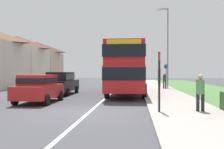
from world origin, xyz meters
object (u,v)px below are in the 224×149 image
at_px(double_decker_bus, 127,67).
at_px(pedestrian_walking_away, 165,80).
at_px(street_lamp_mid, 167,43).
at_px(parked_car_black, 61,82).
at_px(parked_car_red, 39,87).
at_px(bus_stop_sign, 159,77).
at_px(cycle_route_sign, 166,75).
at_px(pedestrian_at_stop, 200,91).

xyz_separation_m(double_decker_bus, pedestrian_walking_away, (3.52, 5.45, -1.17)).
bearing_deg(pedestrian_walking_away, street_lamp_mid, 69.17).
distance_m(double_decker_bus, parked_car_black, 5.26).
height_order(parked_car_red, bus_stop_sign, bus_stop_sign).
xyz_separation_m(parked_car_black, street_lamp_mid, (8.90, 6.87, 3.70)).
distance_m(parked_car_red, parked_car_black, 5.24).
bearing_deg(double_decker_bus, bus_stop_sign, -79.86).
relative_size(bus_stop_sign, cycle_route_sign, 1.03).
bearing_deg(parked_car_black, double_decker_bus, 7.29).
xyz_separation_m(double_decker_bus, cycle_route_sign, (3.75, 6.20, -0.71)).
height_order(cycle_route_sign, street_lamp_mid, street_lamp_mid).
xyz_separation_m(pedestrian_at_stop, bus_stop_sign, (-1.72, -0.27, 0.56)).
xyz_separation_m(pedestrian_walking_away, bus_stop_sign, (-1.87, -14.70, 0.56)).
height_order(bus_stop_sign, street_lamp_mid, street_lamp_mid).
relative_size(double_decker_bus, parked_car_black, 2.37).
height_order(double_decker_bus, parked_car_black, double_decker_bus).
xyz_separation_m(double_decker_bus, street_lamp_mid, (3.81, 6.22, 2.51)).
bearing_deg(parked_car_red, street_lamp_mid, 54.51).
xyz_separation_m(pedestrian_walking_away, street_lamp_mid, (0.29, 0.77, 3.67)).
relative_size(parked_car_red, parked_car_black, 0.87).
height_order(double_decker_bus, pedestrian_at_stop, double_decker_bus).
xyz_separation_m(bus_stop_sign, street_lamp_mid, (2.16, 15.47, 3.11)).
bearing_deg(street_lamp_mid, cycle_route_sign, -162.32).
bearing_deg(pedestrian_at_stop, parked_car_black, 135.46).
relative_size(parked_car_red, pedestrian_at_stop, 2.35).
bearing_deg(double_decker_bus, parked_car_black, -172.71).
distance_m(double_decker_bus, pedestrian_walking_away, 6.59).
distance_m(parked_car_red, cycle_route_sign, 14.82).
bearing_deg(bus_stop_sign, parked_car_black, 128.09).
distance_m(parked_car_black, cycle_route_sign, 11.19).
height_order(parked_car_black, pedestrian_walking_away, parked_car_black).
bearing_deg(cycle_route_sign, parked_car_red, -125.33).
height_order(parked_car_black, cycle_route_sign, cycle_route_sign).
bearing_deg(parked_car_red, double_decker_bus, 50.68).
distance_m(parked_car_red, street_lamp_mid, 15.34).
height_order(parked_car_black, street_lamp_mid, street_lamp_mid).
distance_m(pedestrian_walking_away, street_lamp_mid, 3.77).
distance_m(parked_car_red, pedestrian_at_stop, 8.76).
xyz_separation_m(bus_stop_sign, cycle_route_sign, (2.09, 15.45, -0.11)).
relative_size(bus_stop_sign, street_lamp_mid, 0.32).
distance_m(bus_stop_sign, cycle_route_sign, 15.59).
xyz_separation_m(parked_car_red, bus_stop_sign, (6.47, -3.36, 0.66)).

